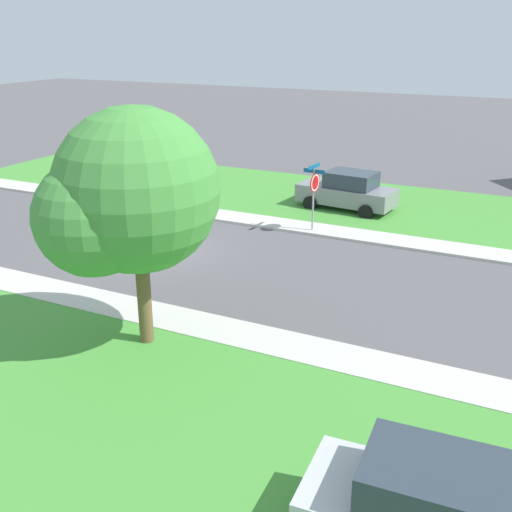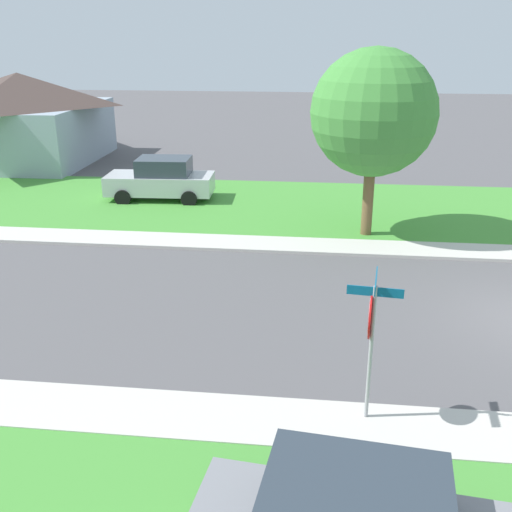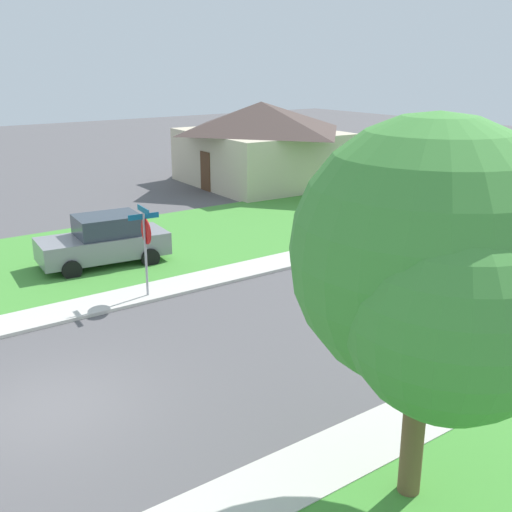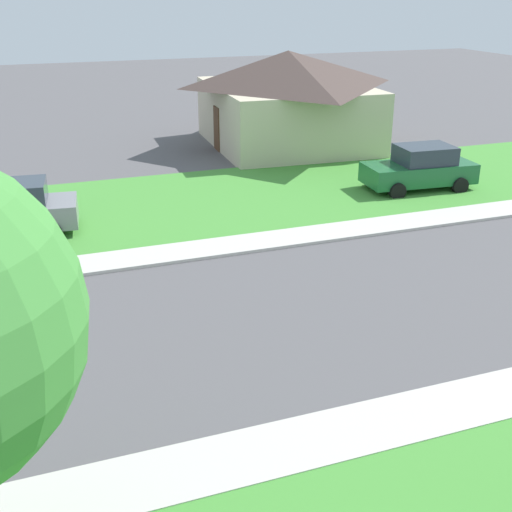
% 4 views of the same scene
% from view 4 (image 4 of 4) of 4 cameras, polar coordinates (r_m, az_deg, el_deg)
% --- Properties ---
extents(sidewalk_east, '(1.40, 56.00, 0.10)m').
position_cam_4_polar(sidewalk_east, '(13.10, 15.37, -12.97)').
color(sidewalk_east, beige).
rests_on(sidewalk_east, ground).
extents(sidewalk_west, '(1.40, 56.00, 0.10)m').
position_cam_4_polar(sidewalk_west, '(20.46, 0.45, 1.27)').
color(sidewalk_west, beige).
rests_on(sidewalk_west, ground).
extents(lawn_west, '(8.00, 56.00, 0.08)m').
position_cam_4_polar(lawn_west, '(24.67, -3.39, 4.97)').
color(lawn_west, '#479338').
rests_on(lawn_west, ground).
extents(car_green_across_road, '(2.28, 4.42, 1.76)m').
position_cam_4_polar(car_green_across_road, '(26.50, 14.14, 7.44)').
color(car_green_across_road, '#1E6033').
rests_on(car_green_across_road, ground).
extents(car_grey_behind_trees, '(2.39, 4.47, 1.76)m').
position_cam_4_polar(car_grey_behind_trees, '(22.26, -20.77, 3.80)').
color(car_grey_behind_trees, gray).
rests_on(car_grey_behind_trees, ground).
extents(house_left_setback, '(9.40, 8.26, 4.60)m').
position_cam_4_polar(house_left_setback, '(33.06, 2.76, 13.67)').
color(house_left_setback, beige).
rests_on(house_left_setback, ground).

